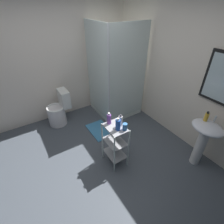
# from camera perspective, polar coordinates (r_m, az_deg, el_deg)

# --- Properties ---
(ground_plane) EXTENTS (4.20, 4.20, 0.02)m
(ground_plane) POSITION_cam_1_polar(r_m,az_deg,el_deg) (2.92, -6.54, -18.63)
(ground_plane) COLOR #464D56
(wall_back) EXTENTS (4.20, 0.14, 2.50)m
(wall_back) POSITION_cam_1_polar(r_m,az_deg,el_deg) (3.18, 23.71, 12.01)
(wall_back) COLOR silver
(wall_back) RESTS_ON ground_plane
(wall_left) EXTENTS (0.10, 4.20, 2.50)m
(wall_left) POSITION_cam_1_polar(r_m,az_deg,el_deg) (3.72, -21.35, 15.41)
(wall_left) COLOR silver
(wall_left) RESTS_ON ground_plane
(shower_stall) EXTENTS (0.92, 0.92, 2.00)m
(shower_stall) POSITION_cam_1_polar(r_m,az_deg,el_deg) (3.86, 0.74, 5.68)
(shower_stall) COLOR white
(shower_stall) RESTS_ON ground_plane
(pedestal_sink) EXTENTS (0.46, 0.37, 0.81)m
(pedestal_sink) POSITION_cam_1_polar(r_m,az_deg,el_deg) (2.91, 28.90, -7.23)
(pedestal_sink) COLOR white
(pedestal_sink) RESTS_ON ground_plane
(sink_faucet) EXTENTS (0.03, 0.03, 0.10)m
(sink_faucet) POSITION_cam_1_polar(r_m,az_deg,el_deg) (2.85, 31.70, -1.97)
(sink_faucet) COLOR silver
(sink_faucet) RESTS_ON pedestal_sink
(toilet) EXTENTS (0.37, 0.49, 0.76)m
(toilet) POSITION_cam_1_polar(r_m,az_deg,el_deg) (3.76, -17.71, 0.37)
(toilet) COLOR white
(toilet) RESTS_ON ground_plane
(storage_cart) EXTENTS (0.38, 0.28, 0.74)m
(storage_cart) POSITION_cam_1_polar(r_m,az_deg,el_deg) (2.67, 1.07, -10.24)
(storage_cart) COLOR silver
(storage_cart) RESTS_ON ground_plane
(hand_soap_bottle) EXTENTS (0.06, 0.06, 0.16)m
(hand_soap_bottle) POSITION_cam_1_polar(r_m,az_deg,el_deg) (2.80, 29.51, -1.43)
(hand_soap_bottle) COLOR gold
(hand_soap_bottle) RESTS_ON pedestal_sink
(conditioner_bottle_purple) EXTENTS (0.06, 0.06, 0.19)m
(conditioner_bottle_purple) POSITION_cam_1_polar(r_m,az_deg,el_deg) (2.49, -1.02, -2.36)
(conditioner_bottle_purple) COLOR purple
(conditioner_bottle_purple) RESTS_ON storage_cart
(shampoo_bottle_blue) EXTENTS (0.07, 0.07, 0.20)m
(shampoo_bottle_blue) POSITION_cam_1_polar(r_m,az_deg,el_deg) (2.37, 2.03, -4.33)
(shampoo_bottle_blue) COLOR blue
(shampoo_bottle_blue) RESTS_ON storage_cart
(lotion_bottle_white) EXTENTS (0.06, 0.06, 0.19)m
(lotion_bottle_white) POSITION_cam_1_polar(r_m,az_deg,el_deg) (2.45, 2.91, -2.99)
(lotion_bottle_white) COLOR white
(lotion_bottle_white) RESTS_ON storage_cart
(rinse_cup) EXTENTS (0.07, 0.07, 0.11)m
(rinse_cup) POSITION_cam_1_polar(r_m,az_deg,el_deg) (2.40, 4.42, -5.03)
(rinse_cup) COLOR #3870B2
(rinse_cup) RESTS_ON storage_cart
(bath_mat) EXTENTS (0.60, 0.40, 0.02)m
(bath_mat) POSITION_cam_1_polar(r_m,az_deg,el_deg) (3.56, -4.17, -6.13)
(bath_mat) COLOR teal
(bath_mat) RESTS_ON ground_plane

